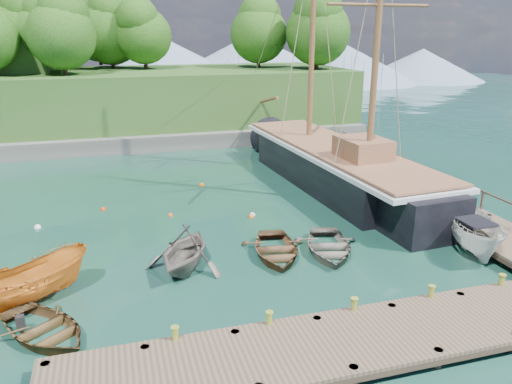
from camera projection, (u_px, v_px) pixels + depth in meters
ground at (255, 267)px, 21.10m from camera, size 160.00×160.00×0.00m
dock_near at (374, 337)px, 15.57m from camera, size 20.00×3.20×1.10m
dock_east at (403, 187)px, 30.43m from camera, size 3.20×24.00×1.10m
bollard_0 at (177, 356)px, 15.37m from camera, size 0.26×0.26×0.45m
bollard_1 at (269, 340)px, 16.18m from camera, size 0.26×0.26×0.45m
bollard_2 at (353, 325)px, 16.98m from camera, size 0.26×0.26×0.45m
bollard_3 at (429, 312)px, 17.79m from camera, size 0.26×0.26×0.45m
bollard_4 at (498, 299)px, 18.60m from camera, size 0.26×0.26×0.45m
rowboat_0 at (45, 337)px, 16.32m from camera, size 4.57×4.80×0.81m
rowboat_1 at (185, 269)px, 20.98m from camera, size 4.77×4.99×2.04m
rowboat_2 at (276, 256)px, 22.16m from camera, size 3.64×4.58×0.85m
rowboat_3 at (328, 253)px, 22.48m from camera, size 3.99×4.79×0.86m
motorboat_orange at (33, 301)px, 18.46m from camera, size 4.83×3.78×1.77m
cabin_boat_white at (472, 251)px, 22.71m from camera, size 3.63×5.35×1.94m
schooner at (335, 169)px, 31.91m from camera, size 6.11×26.98×19.66m
mooring_buoy_0 at (68, 250)px, 22.72m from camera, size 0.36×0.36×0.36m
mooring_buoy_1 at (170, 216)px, 26.94m from camera, size 0.29×0.29×0.29m
mooring_buoy_2 at (251, 217)px, 26.73m from camera, size 0.31×0.31×0.31m
mooring_buoy_3 at (252, 215)px, 27.01m from camera, size 0.31×0.31×0.31m
mooring_buoy_4 at (103, 210)px, 27.81m from camera, size 0.32×0.32×0.32m
mooring_buoy_5 at (201, 186)px, 32.14m from camera, size 0.34×0.34×0.34m
mooring_buoy_6 at (38, 228)px, 25.27m from camera, size 0.35×0.35×0.35m
headland at (18, 77)px, 44.52m from camera, size 51.00×19.31×12.90m
distant_ridge at (164, 62)px, 84.73m from camera, size 117.00×40.00×10.00m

